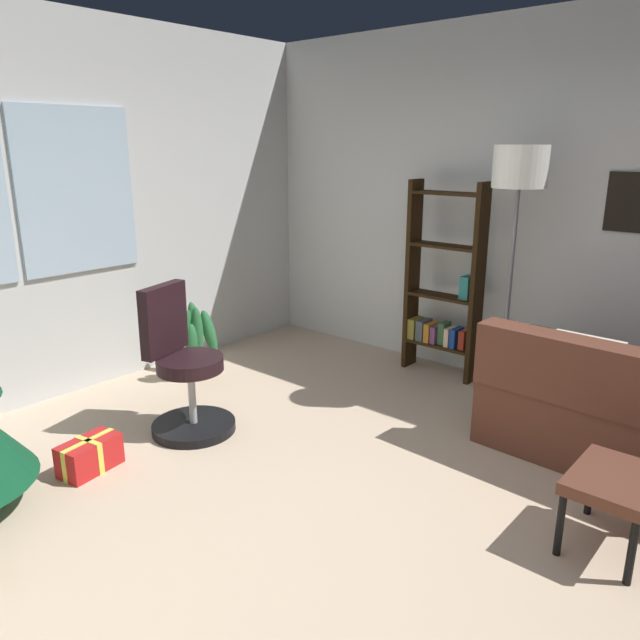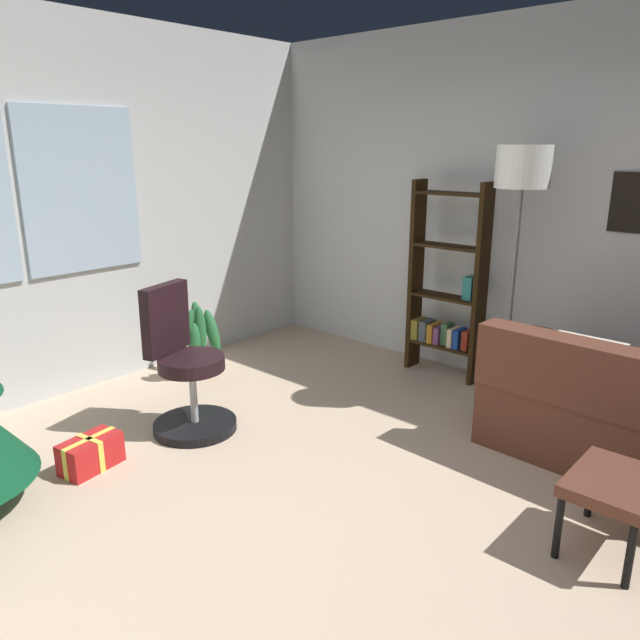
{
  "view_description": "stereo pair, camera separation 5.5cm",
  "coord_description": "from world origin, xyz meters",
  "px_view_note": "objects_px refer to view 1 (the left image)",
  "views": [
    {
      "loc": [
        -2.15,
        -1.52,
        1.87
      ],
      "look_at": [
        0.39,
        0.67,
        0.9
      ],
      "focal_mm": 33.97,
      "sensor_mm": 36.0,
      "label": 1
    },
    {
      "loc": [
        -2.11,
        -1.57,
        1.87
      ],
      "look_at": [
        0.39,
        0.67,
        0.9
      ],
      "focal_mm": 33.97,
      "sensor_mm": 36.0,
      "label": 2
    }
  ],
  "objects_px": {
    "bookshelf": "(443,292)",
    "floor_lamp": "(519,186)",
    "footstool": "(614,485)",
    "office_chair": "(184,375)",
    "gift_box_red": "(90,455)",
    "potted_plant": "(196,343)"
  },
  "relations": [
    {
      "from": "gift_box_red",
      "to": "footstool",
      "type": "bearing_deg",
      "value": -63.59
    },
    {
      "from": "gift_box_red",
      "to": "bookshelf",
      "type": "bearing_deg",
      "value": -15.05
    },
    {
      "from": "bookshelf",
      "to": "potted_plant",
      "type": "distance_m",
      "value": 2.08
    },
    {
      "from": "bookshelf",
      "to": "floor_lamp",
      "type": "distance_m",
      "value": 1.16
    },
    {
      "from": "gift_box_red",
      "to": "office_chair",
      "type": "height_order",
      "value": "office_chair"
    },
    {
      "from": "gift_box_red",
      "to": "potted_plant",
      "type": "relative_size",
      "value": 0.6
    },
    {
      "from": "footstool",
      "to": "potted_plant",
      "type": "relative_size",
      "value": 0.79
    },
    {
      "from": "office_chair",
      "to": "potted_plant",
      "type": "distance_m",
      "value": 0.97
    },
    {
      "from": "footstool",
      "to": "floor_lamp",
      "type": "relative_size",
      "value": 0.27
    },
    {
      "from": "office_chair",
      "to": "floor_lamp",
      "type": "bearing_deg",
      "value": -38.94
    },
    {
      "from": "bookshelf",
      "to": "floor_lamp",
      "type": "height_order",
      "value": "floor_lamp"
    },
    {
      "from": "bookshelf",
      "to": "floor_lamp",
      "type": "xyz_separation_m",
      "value": [
        -0.29,
        -0.68,
        0.89
      ]
    },
    {
      "from": "office_chair",
      "to": "bookshelf",
      "type": "xyz_separation_m",
      "value": [
        2.06,
        -0.75,
        0.31
      ]
    },
    {
      "from": "office_chair",
      "to": "bookshelf",
      "type": "bearing_deg",
      "value": -19.96
    },
    {
      "from": "footstool",
      "to": "office_chair",
      "type": "bearing_deg",
      "value": 102.22
    },
    {
      "from": "footstool",
      "to": "office_chair",
      "type": "xyz_separation_m",
      "value": [
        -0.55,
        2.55,
        0.06
      ]
    },
    {
      "from": "floor_lamp",
      "to": "potted_plant",
      "type": "relative_size",
      "value": 2.98
    },
    {
      "from": "bookshelf",
      "to": "floor_lamp",
      "type": "bearing_deg",
      "value": -112.79
    },
    {
      "from": "footstool",
      "to": "gift_box_red",
      "type": "relative_size",
      "value": 1.32
    },
    {
      "from": "gift_box_red",
      "to": "floor_lamp",
      "type": "bearing_deg",
      "value": -29.92
    },
    {
      "from": "footstool",
      "to": "potted_plant",
      "type": "distance_m",
      "value": 3.27
    },
    {
      "from": "office_chair",
      "to": "potted_plant",
      "type": "height_order",
      "value": "office_chair"
    }
  ]
}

